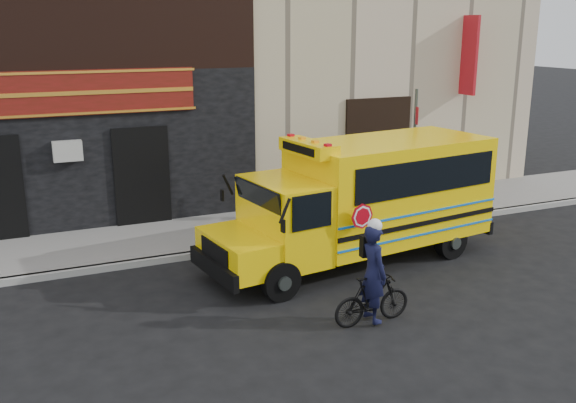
# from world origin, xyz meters

# --- Properties ---
(ground) EXTENTS (120.00, 120.00, 0.00)m
(ground) POSITION_xyz_m (0.00, 0.00, 0.00)
(ground) COLOR black
(ground) RESTS_ON ground
(curb) EXTENTS (40.00, 0.20, 0.15)m
(curb) POSITION_xyz_m (0.00, 2.60, 0.07)
(curb) COLOR gray
(curb) RESTS_ON ground
(sidewalk) EXTENTS (40.00, 3.00, 0.15)m
(sidewalk) POSITION_xyz_m (0.00, 4.10, 0.07)
(sidewalk) COLOR slate
(sidewalk) RESTS_ON ground
(school_bus) EXTENTS (7.12, 3.04, 2.92)m
(school_bus) POSITION_xyz_m (0.99, 0.93, 1.51)
(school_bus) COLOR black
(school_bus) RESTS_ON ground
(sign_pole) EXTENTS (0.13, 0.31, 3.64)m
(sign_pole) POSITION_xyz_m (3.63, 2.99, 1.98)
(sign_pole) COLOR #414945
(sign_pole) RESTS_ON ground
(bicycle) EXTENTS (1.54, 0.46, 0.92)m
(bicycle) POSITION_xyz_m (-0.57, -2.00, 0.46)
(bicycle) COLOR black
(bicycle) RESTS_ON ground
(cyclist) EXTENTS (0.47, 0.68, 1.81)m
(cyclist) POSITION_xyz_m (-0.55, -1.96, 0.91)
(cyclist) COLOR black
(cyclist) RESTS_ON ground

